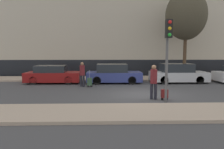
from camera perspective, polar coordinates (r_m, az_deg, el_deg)
ground_plane at (r=12.42m, az=8.33°, el=-5.21°), size 80.00×80.00×0.00m
sidewalk_near at (r=8.84m, az=12.67°, el=-9.53°), size 28.00×2.50×0.12m
sidewalk_far at (r=19.26m, az=4.68°, el=-0.99°), size 28.00×3.00×0.12m
building_facade at (r=22.68m, az=3.84°, el=15.21°), size 28.00×2.24×12.10m
parked_car_0 at (r=17.27m, az=-15.19°, el=-0.07°), size 4.10×1.80×1.35m
parked_car_1 at (r=16.77m, az=0.37°, el=0.10°), size 4.15×1.91×1.45m
parked_car_2 at (r=17.66m, az=16.78°, el=0.17°), size 4.29×1.85×1.48m
pedestrian_left at (r=15.07m, az=-7.77°, el=0.44°), size 0.34×0.34×1.68m
trolley_left at (r=14.89m, az=-5.86°, el=-1.86°), size 0.34×0.29×1.17m
pedestrian_right at (r=11.16m, az=10.83°, el=-1.37°), size 0.34×0.34×1.74m
trolley_right at (r=11.19m, az=13.56°, el=-4.87°), size 0.34×0.29×1.07m
traffic_light at (r=10.02m, az=14.40°, el=7.54°), size 0.28×0.47×3.79m
bare_tree_near_crossing at (r=19.84m, az=18.79°, el=14.45°), size 3.39×3.39×7.39m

